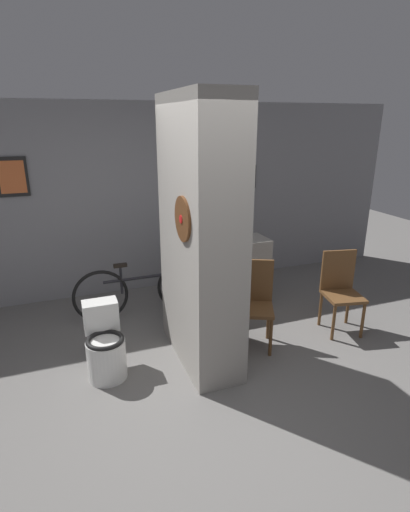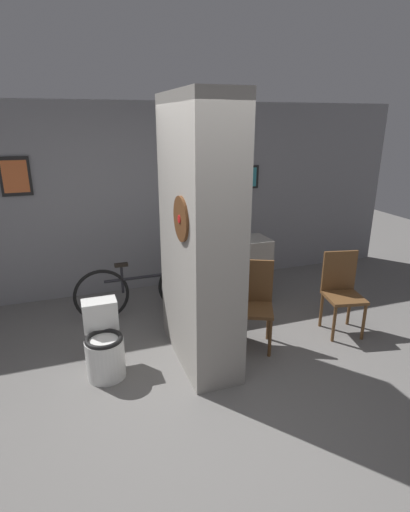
{
  "view_description": "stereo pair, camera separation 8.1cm",
  "coord_description": "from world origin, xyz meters",
  "px_view_note": "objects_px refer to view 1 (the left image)",
  "views": [
    {
      "loc": [
        -1.12,
        -2.83,
        2.36
      ],
      "look_at": [
        0.33,
        1.03,
        0.95
      ],
      "focal_mm": 28.0,
      "sensor_mm": 36.0,
      "label": 1
    },
    {
      "loc": [
        -1.04,
        -2.86,
        2.36
      ],
      "look_at": [
        0.33,
        1.03,
        0.95
      ],
      "focal_mm": 28.0,
      "sensor_mm": 36.0,
      "label": 2
    }
  ],
  "objects_px": {
    "chair_by_doorway": "(341,288)",
    "toilet": "(105,347)",
    "chair_near_pillar": "(254,300)",
    "bottle_tall": "(239,231)",
    "bicycle": "(143,289)"
  },
  "relations": [
    {
      "from": "toilet",
      "to": "chair_by_doorway",
      "type": "bearing_deg",
      "value": -0.79
    },
    {
      "from": "chair_by_doorway",
      "to": "bicycle",
      "type": "bearing_deg",
      "value": 163.02
    },
    {
      "from": "bicycle",
      "to": "chair_by_doorway",
      "type": "bearing_deg",
      "value": -28.94
    },
    {
      "from": "bottle_tall",
      "to": "bicycle",
      "type": "bearing_deg",
      "value": 177.4
    },
    {
      "from": "chair_near_pillar",
      "to": "bottle_tall",
      "type": "distance_m",
      "value": 1.17
    },
    {
      "from": "toilet",
      "to": "chair_near_pillar",
      "type": "relative_size",
      "value": 0.74
    },
    {
      "from": "chair_by_doorway",
      "to": "bottle_tall",
      "type": "height_order",
      "value": "bottle_tall"
    },
    {
      "from": "chair_near_pillar",
      "to": "bicycle",
      "type": "bearing_deg",
      "value": 157.21
    },
    {
      "from": "chair_near_pillar",
      "to": "bottle_tall",
      "type": "xyz_separation_m",
      "value": [
        0.3,
        1.03,
        0.48
      ]
    },
    {
      "from": "toilet",
      "to": "bottle_tall",
      "type": "relative_size",
      "value": 2.25
    },
    {
      "from": "toilet",
      "to": "chair_by_doorway",
      "type": "distance_m",
      "value": 2.7
    },
    {
      "from": "toilet",
      "to": "chair_near_pillar",
      "type": "xyz_separation_m",
      "value": [
        1.6,
        0.02,
        0.22
      ]
    },
    {
      "from": "chair_near_pillar",
      "to": "bicycle",
      "type": "relative_size",
      "value": 0.55
    },
    {
      "from": "chair_near_pillar",
      "to": "chair_by_doorway",
      "type": "bearing_deg",
      "value": 21.74
    },
    {
      "from": "chair_by_doorway",
      "to": "toilet",
      "type": "bearing_deg",
      "value": -168.83
    }
  ]
}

